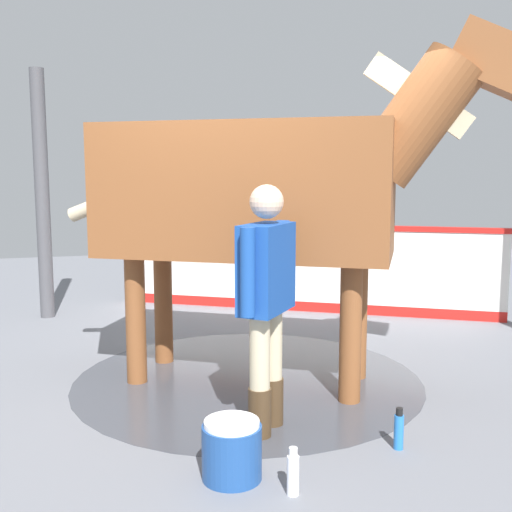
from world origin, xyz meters
TOP-DOWN VIEW (x-y plane):
  - ground_plane at (0.00, 0.00)m, footprint 16.00×16.00m
  - wet_patch at (0.10, -0.12)m, footprint 2.81×2.81m
  - barrier_wall at (1.39, 2.11)m, footprint 4.07×2.40m
  - roof_post_far at (-1.60, 2.62)m, footprint 0.16×0.16m
  - horse at (0.21, -0.19)m, footprint 3.26×2.16m
  - handler at (-0.04, -1.11)m, footprint 0.46×0.52m
  - wash_bucket at (-0.40, -1.67)m, footprint 0.33×0.33m
  - bottle_shampoo at (-0.13, -1.93)m, footprint 0.07×0.07m
  - bottle_spray at (0.66, -1.59)m, footprint 0.06×0.06m

SIDE VIEW (x-z plane):
  - ground_plane at x=0.00m, z-range -0.02..0.00m
  - wet_patch at x=0.10m, z-range 0.00..0.00m
  - bottle_shampoo at x=-0.13m, z-range -0.01..0.25m
  - bottle_spray at x=0.66m, z-range -0.01..0.25m
  - wash_bucket at x=-0.40m, z-range 0.00..0.33m
  - barrier_wall at x=1.39m, z-range -0.04..1.02m
  - handler at x=-0.04m, z-range 0.11..1.71m
  - roof_post_far at x=-1.60m, z-range 0.00..2.83m
  - horse at x=0.21m, z-range 0.19..2.92m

